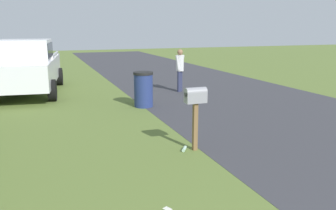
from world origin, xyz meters
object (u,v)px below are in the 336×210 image
object	(u,v)px
trash_bin	(143,89)
pedestrian	(180,67)
mailbox	(196,101)
pickup_truck	(28,65)

from	to	relation	value
trash_bin	pedestrian	distance (m)	2.95
mailbox	pedestrian	world-z (taller)	pedestrian
trash_bin	pedestrian	world-z (taller)	pedestrian
trash_bin	pedestrian	xyz separation A→B (m)	(2.03, -2.11, 0.41)
pickup_truck	pedestrian	distance (m)	5.83
pickup_truck	trash_bin	distance (m)	5.06
mailbox	pedestrian	size ratio (longest dim) A/B	0.79
pedestrian	trash_bin	bearing A→B (deg)	-85.61
pickup_truck	pedestrian	world-z (taller)	pickup_truck
pedestrian	mailbox	bearing A→B (deg)	-59.19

